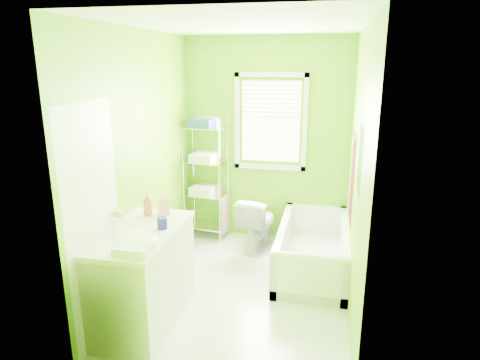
% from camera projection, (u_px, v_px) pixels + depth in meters
% --- Properties ---
extents(ground, '(2.90, 2.90, 0.00)m').
position_uv_depth(ground, '(244.00, 288.00, 4.46)').
color(ground, silver).
rests_on(ground, ground).
extents(room_envelope, '(2.14, 2.94, 2.62)m').
position_uv_depth(room_envelope, '(244.00, 143.00, 4.05)').
color(room_envelope, '#66A808').
rests_on(room_envelope, ground).
extents(window, '(0.92, 0.05, 1.22)m').
position_uv_depth(window, '(271.00, 117.00, 5.36)').
color(window, white).
rests_on(window, ground).
extents(door, '(0.09, 0.80, 2.00)m').
position_uv_depth(door, '(95.00, 226.00, 3.46)').
color(door, white).
rests_on(door, ground).
extents(right_wall_decor, '(0.04, 1.48, 1.17)m').
position_uv_depth(right_wall_decor, '(355.00, 172.00, 3.88)').
color(right_wall_decor, '#3D070A').
rests_on(right_wall_decor, ground).
extents(bathtub, '(0.76, 1.63, 0.53)m').
position_uv_depth(bathtub, '(312.00, 255.00, 4.85)').
color(bathtub, white).
rests_on(bathtub, ground).
extents(toilet, '(0.50, 0.73, 0.68)m').
position_uv_depth(toilet, '(257.00, 222.00, 5.35)').
color(toilet, white).
rests_on(toilet, ground).
extents(vanity, '(0.60, 1.17, 1.10)m').
position_uv_depth(vanity, '(144.00, 274.00, 3.80)').
color(vanity, silver).
rests_on(vanity, ground).
extents(wire_shelf_unit, '(0.57, 0.46, 1.60)m').
position_uv_depth(wire_shelf_unit, '(207.00, 166.00, 5.55)').
color(wire_shelf_unit, silver).
rests_on(wire_shelf_unit, ground).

